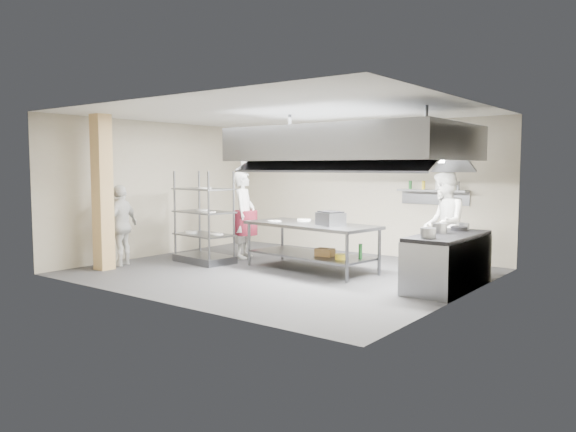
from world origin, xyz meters
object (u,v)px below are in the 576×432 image
Objects in this scene: chef_line at (444,224)px; griddle at (331,219)px; pass_rack at (204,217)px; island at (311,247)px; chef_head at (244,215)px; chef_plating at (121,225)px; cooking_range at (448,263)px; stockpot at (440,228)px.

chef_line reaches higher than griddle.
griddle is at bearing 18.42° from pass_rack.
griddle reaches higher than island.
chef_line is (4.55, 1.63, 0.00)m from pass_rack.
chef_head reaches higher than chef_plating.
island reaches higher than cooking_range.
pass_rack is 0.98m from chef_head.
chef_line is 7.96× the size of stockpot.
stockpot reaches higher than island.
chef_plating reaches higher than stockpot.
cooking_range is 4.11× the size of griddle.
cooking_range is at bearing -6.21° from stockpot.
island is at bearing 100.51° from chef_plating.
pass_rack is 5.09m from cooking_range.
chef_head reaches higher than cooking_range.
cooking_range is at bearing 88.56° from chef_plating.
chef_head is (-2.01, 0.32, 0.50)m from island.
chef_head is (0.29, 0.94, -0.00)m from pass_rack.
cooking_range is at bearing 2.39° from chef_line.
cooking_range is 4.78m from chef_head.
chef_head is at bearing 176.44° from stockpot.
pass_rack is at bearing -145.67° from griddle.
chef_head is at bearing -103.94° from chef_line.
pass_rack is 0.95× the size of cooking_range.
stockpot is (-0.16, 0.02, 0.56)m from cooking_range.
pass_rack is 2.84m from griddle.
chef_line is 3.94× the size of griddle.
chef_head is 7.90× the size of stockpot.
island is 0.75m from griddle.
griddle is (0.48, -0.06, 0.57)m from island.
island is 1.40× the size of pass_rack.
island is 11.12× the size of stockpot.
pass_rack is at bearing -172.39° from stockpot.
cooking_range is 2.32m from griddle.
griddle is (2.78, 0.55, 0.08)m from pass_rack.
island is 1.34× the size of cooking_range.
pass_rack reaches higher than chef_plating.
island is 5.50× the size of griddle.
chef_line is at bearing 115.64° from cooking_range.
island is at bearing 22.10° from pass_rack.
griddle is at bearing -122.89° from chef_head.
island is at bearing -88.80° from chef_line.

